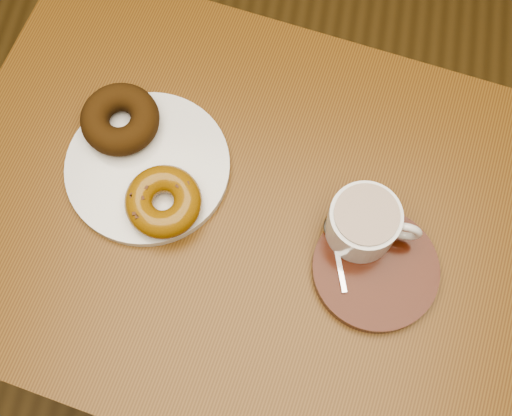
% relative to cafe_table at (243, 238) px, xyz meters
% --- Properties ---
extents(ground, '(6.00, 6.00, 0.00)m').
position_rel_cafe_table_xyz_m(ground, '(-0.22, -0.24, -0.64)').
color(ground, '#513B19').
rests_on(ground, ground).
extents(cafe_table, '(0.90, 0.74, 0.76)m').
position_rel_cafe_table_xyz_m(cafe_table, '(0.00, 0.00, 0.00)').
color(cafe_table, brown).
rests_on(cafe_table, ground).
extents(donut_plate, '(0.31, 0.31, 0.01)m').
position_rel_cafe_table_xyz_m(donut_plate, '(-0.14, 0.04, 0.13)').
color(donut_plate, white).
rests_on(donut_plate, cafe_table).
extents(donut_cinnamon, '(0.14, 0.14, 0.04)m').
position_rel_cafe_table_xyz_m(donut_cinnamon, '(-0.18, 0.09, 0.16)').
color(donut_cinnamon, '#37200B').
rests_on(donut_cinnamon, donut_plate).
extents(donut_caramel, '(0.11, 0.11, 0.04)m').
position_rel_cafe_table_xyz_m(donut_caramel, '(-0.10, -0.02, 0.15)').
color(donut_caramel, '#87590E').
rests_on(donut_caramel, donut_plate).
extents(saucer, '(0.22, 0.22, 0.02)m').
position_rel_cafe_table_xyz_m(saucer, '(0.18, -0.05, 0.13)').
color(saucer, '#391307').
rests_on(saucer, cafe_table).
extents(coffee_cup, '(0.12, 0.09, 0.06)m').
position_rel_cafe_table_xyz_m(coffee_cup, '(0.16, -0.01, 0.17)').
color(coffee_cup, white).
rests_on(coffee_cup, saucer).
extents(teaspoon, '(0.04, 0.10, 0.01)m').
position_rel_cafe_table_xyz_m(teaspoon, '(0.12, -0.02, 0.14)').
color(teaspoon, silver).
rests_on(teaspoon, saucer).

